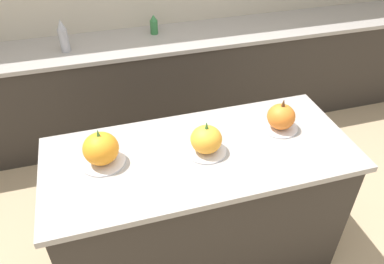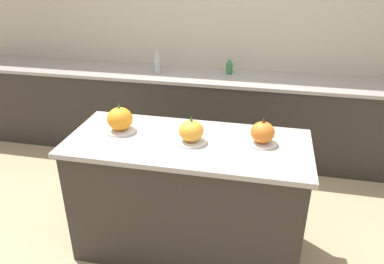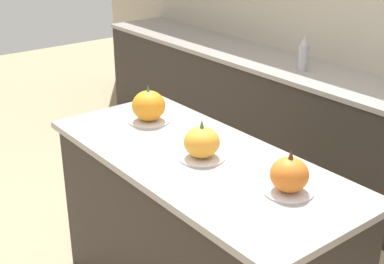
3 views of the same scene
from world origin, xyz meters
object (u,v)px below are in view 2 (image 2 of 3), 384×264
Objects in this scene: pumpkin_cake_left at (120,120)px; bottle_short at (229,66)px; pumpkin_cake_center at (191,132)px; bottle_tall at (157,62)px; pumpkin_cake_right at (263,133)px.

pumpkin_cake_left is 1.35× the size of bottle_short.
pumpkin_cake_center is 1.67m from bottle_short.
bottle_tall is (-0.70, 1.52, 0.04)m from pumpkin_cake_center.
pumpkin_cake_right is at bearing 0.71° from pumpkin_cake_left.
pumpkin_cake_right reaches higher than pumpkin_cake_center.
bottle_short is (0.06, 1.67, -0.01)m from pumpkin_cake_center.
pumpkin_cake_right reaches higher than bottle_short.
bottle_tall reaches higher than pumpkin_cake_left.
bottle_tall is at bearing 114.72° from pumpkin_cake_center.
pumpkin_cake_right is (1.02, 0.01, -0.01)m from pumpkin_cake_left.
bottle_tall is 0.77m from bottle_short.
pumpkin_cake_left reaches higher than pumpkin_cake_center.
bottle_short is at bearing 88.01° from pumpkin_cake_center.
pumpkin_cake_left is 0.87× the size of bottle_tall.
pumpkin_cake_left is 1.71m from bottle_short.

